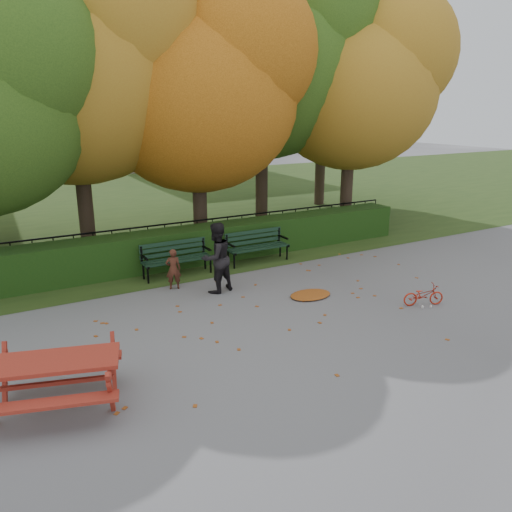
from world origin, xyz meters
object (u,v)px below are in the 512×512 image
tree_e (364,81)px  picnic_table (54,371)px  tree_b (87,61)px  adult (216,258)px  bicycle (423,295)px  bench_right (256,244)px  tree_c (210,85)px  child (173,269)px  bench_left (176,256)px  tree_g (333,79)px  tree_d (276,52)px

tree_e → picnic_table: 14.14m
tree_b → picnic_table: (-2.54, -7.86, -4.80)m
picnic_table → adult: (4.07, 3.19, 0.24)m
adult → bicycle: adult is taller
bicycle → bench_right: bearing=40.1°
adult → tree_b: bearing=-87.1°
tree_c → tree_b: bearing=166.5°
child → adult: adult is taller
bench_left → adult: 1.71m
tree_g → bench_left: tree_g is taller
picnic_table → tree_e: bearing=47.9°
tree_c → bench_left: (-2.13, -2.26, -4.30)m
tree_d → tree_g: tree_d is taller
tree_d → picnic_table: tree_d is taller
adult → bicycle: 4.72m
bench_right → adult: size_ratio=1.08×
bench_left → picnic_table: (-3.68, -4.82, 0.08)m
tree_e → picnic_table: tree_e is taller
bench_right → adult: bearing=-141.0°
tree_c → bicycle: size_ratio=8.80×
bench_right → picnic_table: (-6.08, -4.82, 0.08)m
tree_b → tree_e: (8.97, -0.98, -0.32)m
picnic_table → bicycle: (7.63, 0.15, -0.36)m
tree_d → tree_e: size_ratio=1.17×
tree_e → tree_g: 4.39m
tree_e → tree_b: bearing=173.8°
tree_b → child: size_ratio=8.86×
bench_right → adult: adult is taller
tree_c → adult: (-1.75, -3.89, -3.99)m
tree_b → tree_d: 6.37m
tree_c → tree_d: (3.04, 1.27, 1.16)m
tree_g → bicycle: (-5.68, -10.73, -5.13)m
tree_d → adult: size_ratio=5.74×
picnic_table → bicycle: 7.64m
tree_d → tree_e: tree_d is taller
tree_c → bench_left: tree_c is taller
tree_d → bench_right: 7.07m
tree_c → bench_left: 5.31m
picnic_table → bicycle: bearing=18.1°
tree_e → bench_left: (-7.82, -2.07, -4.56)m
tree_d → adult: 8.72m
tree_b → bench_left: bearing=-69.4°
tree_b → bicycle: size_ratio=9.67×
tree_e → adult: tree_e is taller
tree_b → adult: 6.71m
bench_right → picnic_table: bench_right is taller
adult → bench_left: bearing=-91.9°
tree_e → bicycle: (-3.87, -6.74, -4.84)m
bicycle → tree_b: bearing=55.2°
tree_b → bench_right: size_ratio=4.88×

